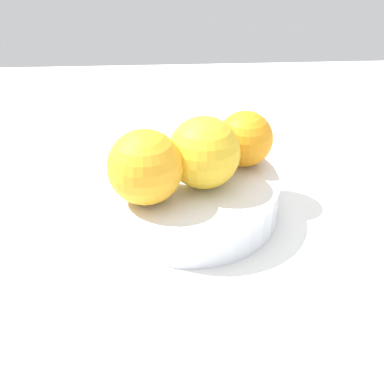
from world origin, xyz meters
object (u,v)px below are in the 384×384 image
Objects in this scene: orange_in_bowl_0 at (145,167)px; orange_in_bowl_2 at (245,139)px; orange_in_bowl_1 at (204,153)px; fruit_bowl at (192,196)px.

orange_in_bowl_0 is 13.32cm from orange_in_bowl_2.
orange_in_bowl_1 is at bearing -139.88° from orange_in_bowl_2.
orange_in_bowl_1 reaches higher than fruit_bowl.
orange_in_bowl_1 is (1.20, -1.36, 6.47)cm from fruit_bowl.
orange_in_bowl_2 is at bearing 25.04° from fruit_bowl.
orange_in_bowl_0 is (-4.99, -4.05, 6.45)cm from fruit_bowl.
orange_in_bowl_0 is at bearing -148.24° from orange_in_bowl_2.
orange_in_bowl_2 is (5.12, 4.31, -0.68)cm from orange_in_bowl_1.
orange_in_bowl_0 is 1.20× the size of orange_in_bowl_2.
fruit_bowl is 9.11cm from orange_in_bowl_0.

